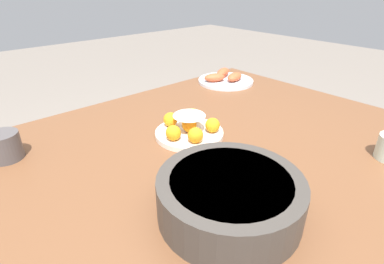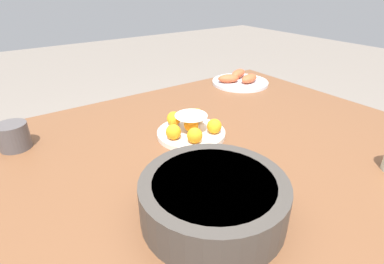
{
  "view_description": "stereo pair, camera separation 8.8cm",
  "coord_description": "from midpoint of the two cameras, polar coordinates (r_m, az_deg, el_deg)",
  "views": [
    {
      "loc": [
        0.49,
        0.54,
        1.22
      ],
      "look_at": [
        -0.03,
        -0.04,
        0.81
      ],
      "focal_mm": 28.0,
      "sensor_mm": 36.0,
      "label": 1
    },
    {
      "loc": [
        0.42,
        0.6,
        1.22
      ],
      "look_at": [
        -0.03,
        -0.04,
        0.81
      ],
      "focal_mm": 28.0,
      "sensor_mm": 36.0,
      "label": 2
    }
  ],
  "objects": [
    {
      "name": "cake_plate",
      "position": [
        0.93,
        -3.25,
        0.64
      ],
      "size": [
        0.21,
        0.21,
        0.08
      ],
      "color": "silver",
      "rests_on": "dining_table"
    },
    {
      "name": "serving_bowl",
      "position": [
        0.63,
        3.13,
        -12.09
      ],
      "size": [
        0.3,
        0.3,
        0.09
      ],
      "color": "#3D3833",
      "rests_on": "dining_table"
    },
    {
      "name": "dining_table",
      "position": [
        0.9,
        -2.28,
        -8.65
      ],
      "size": [
        1.51,
        1.07,
        0.77
      ],
      "color": "brown",
      "rests_on": "ground_plane"
    },
    {
      "name": "cup_near",
      "position": [
        0.98,
        -34.4,
        -2.33
      ],
      "size": [
        0.09,
        0.09,
        0.08
      ],
      "color": "#4C4747",
      "rests_on": "dining_table"
    },
    {
      "name": "seafood_platter",
      "position": [
        1.45,
        4.56,
        10.04
      ],
      "size": [
        0.26,
        0.26,
        0.05
      ],
      "color": "silver",
      "rests_on": "dining_table"
    }
  ]
}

